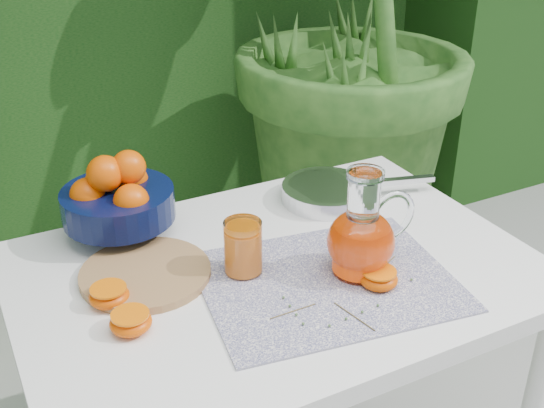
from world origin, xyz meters
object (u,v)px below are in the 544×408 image
juice_pitcher (362,238)px  saute_pan (328,192)px  cutting_board (145,273)px  fruit_bowl (117,197)px  white_table (277,301)px

juice_pitcher → saute_pan: bearing=69.9°
cutting_board → fruit_bowl: bearing=88.2°
saute_pan → juice_pitcher: bearing=-110.1°
white_table → juice_pitcher: size_ratio=4.68×
white_table → juice_pitcher: bearing=-34.6°
cutting_board → fruit_bowl: size_ratio=0.88×
cutting_board → fruit_bowl: fruit_bowl is taller
juice_pitcher → fruit_bowl: bearing=135.3°
fruit_bowl → saute_pan: size_ratio=0.74×
white_table → cutting_board: 0.27m
white_table → juice_pitcher: juice_pitcher is taller
juice_pitcher → saute_pan: 0.31m
juice_pitcher → white_table: bearing=145.4°
white_table → fruit_bowl: (-0.23, 0.27, 0.17)m
white_table → cutting_board: size_ratio=4.00×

